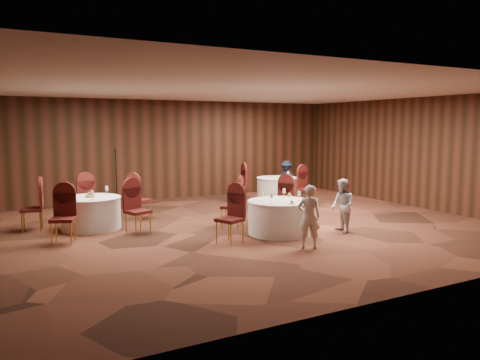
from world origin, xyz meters
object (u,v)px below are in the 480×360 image
table_left (91,213)px  mic_stand (117,190)px  man_c (286,178)px  table_main (280,217)px  table_right (277,189)px  woman_a (309,217)px  woman_b (342,206)px

table_left → mic_stand: mic_stand is taller
table_left → man_c: man_c is taller
table_main → table_right: bearing=58.2°
woman_a → man_c: size_ratio=1.05×
woman_a → man_c: 7.05m
woman_a → woman_b: woman_a is taller
table_main → woman_a: (-0.18, -1.32, 0.25)m
table_main → woman_a: bearing=-97.8°
table_right → woman_a: size_ratio=1.06×
woman_a → mic_stand: bearing=-44.6°
table_main → mic_stand: (-2.41, 5.00, 0.13)m
man_c → table_main: bearing=-78.9°
mic_stand → woman_b: size_ratio=1.41×
table_left → mic_stand: size_ratio=0.80×
woman_a → woman_b: bearing=-126.8°
table_right → man_c: bearing=42.6°
table_left → man_c: (6.95, 2.31, 0.22)m
table_left → woman_b: woman_b is taller
table_left → woman_a: woman_a is taller
table_main → woman_a: size_ratio=1.13×
table_right → woman_b: (-1.16, -4.52, 0.23)m
woman_b → man_c: size_ratio=1.01×
man_c → mic_stand: bearing=-136.1°
table_main → man_c: (3.35, 4.78, 0.22)m
woman_a → woman_b: 1.66m
table_right → mic_stand: bearing=167.9°
mic_stand → man_c: bearing=-2.3°
table_main → table_right: same height
table_right → man_c: (0.89, 0.82, 0.22)m
table_main → man_c: 5.84m
table_main → table_right: (2.46, 3.96, 0.00)m
mic_stand → woman_b: bearing=-56.4°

